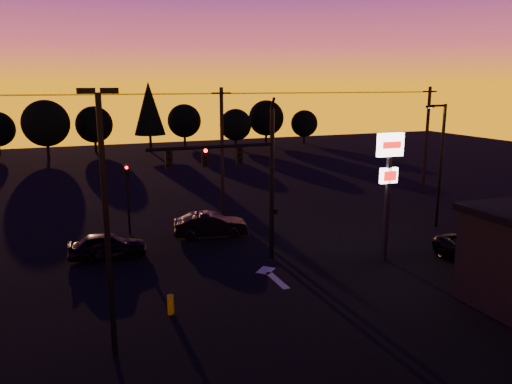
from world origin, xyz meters
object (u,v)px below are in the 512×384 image
Objects in this scene: streetlight at (440,160)px; car_mid at (211,225)px; parking_lot_light at (105,208)px; bollard at (171,305)px; traffic_signal_mast at (243,170)px; suv_parked at (483,253)px; secondary_signal at (127,189)px; car_left at (108,246)px; pylon_sign at (389,170)px.

car_mid is (-14.33, 3.46, -3.68)m from streetlight.
bollard is (2.49, 2.38, -4.86)m from parking_lot_light.
bollard is at bearing -136.79° from traffic_signal_mast.
bollard is 16.12m from suv_parked.
traffic_signal_mast is 6.51m from car_mid.
secondary_signal reaches higher than car_left.
streetlight is at bearing 21.65° from parking_lot_light.
pylon_sign is at bearing -149.92° from streetlight.
pylon_sign is 6.45m from suv_parked.
streetlight is 9.82× the size of bollard.
car_left is at bearing 153.65° from traffic_signal_mast.
traffic_signal_mast is at bearing -173.86° from streetlight.
suv_parked is (11.19, -5.24, -4.19)m from traffic_signal_mast.
bollard is at bearing -90.05° from secondary_signal.
secondary_signal is at bearing 123.19° from traffic_signal_mast.
suv_parked reaches higher than car_mid.
suv_parked is (16.09, -12.74, -2.11)m from secondary_signal.
car_mid is at bearing 134.84° from pylon_sign.
secondary_signal is 1.05× the size of car_left.
parking_lot_light is (-2.50, -14.49, 2.41)m from secondary_signal.
traffic_signal_mast is 10.19m from parking_lot_light.
parking_lot_light is at bearing -99.79° from secondary_signal.
parking_lot_light is 23.05m from streetlight.
parking_lot_light is 1.70× the size of suv_parked.
parking_lot_light is at bearing -158.35° from streetlight.
secondary_signal is at bearing 162.44° from streetlight.
streetlight is (21.41, 8.50, -0.85)m from parking_lot_light.
parking_lot_light is at bearing -136.63° from traffic_signal_mast.
streetlight is 21.05m from car_left.
parking_lot_light reaches higher than secondary_signal.
pylon_sign is at bearing 147.71° from suv_parked.
pylon_sign is at bearing -109.29° from car_left.
parking_lot_light is 1.34× the size of pylon_sign.
traffic_signal_mast reaches higher than car_left.
parking_lot_light reaches higher than suv_parked.
pylon_sign is 1.51× the size of car_mid.
secondary_signal is 0.54× the size of streetlight.
streetlight is 15.20m from car_mid.
pylon_sign reaches higher than secondary_signal.
traffic_signal_mast is 8.52m from car_left.
parking_lot_light is 14.62m from car_mid.
parking_lot_light is at bearing -162.77° from pylon_sign.
traffic_signal_mast is 8.12m from bollard.
car_left is at bearing 85.71° from parking_lot_light.
pylon_sign is at bearing -19.36° from traffic_signal_mast.
parking_lot_light reaches higher than traffic_signal_mast.
secondary_signal is at bearing 143.27° from suv_parked.
traffic_signal_mast reaches higher than pylon_sign.
secondary_signal is 14.90m from parking_lot_light.
secondary_signal is 0.48× the size of parking_lot_light.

